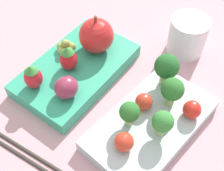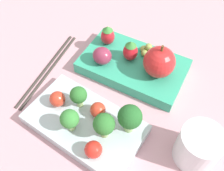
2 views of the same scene
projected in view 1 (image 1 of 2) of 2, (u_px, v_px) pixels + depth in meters
ground_plane at (110, 103)px, 0.50m from camera, size 4.00×4.00×0.00m
bento_box_savoury at (152, 123)px, 0.46m from camera, size 0.21×0.13×0.02m
bento_box_fruit at (77, 70)px, 0.53m from camera, size 0.21×0.13×0.02m
broccoli_floret_0 at (130, 113)px, 0.43m from camera, size 0.03×0.03×0.04m
broccoli_floret_1 at (172, 90)px, 0.45m from camera, size 0.03×0.03×0.05m
broccoli_floret_2 at (163, 122)px, 0.42m from camera, size 0.03×0.03×0.05m
broccoli_floret_3 at (167, 67)px, 0.47m from camera, size 0.04×0.04×0.06m
cherry_tomato_0 at (124, 142)px, 0.42m from camera, size 0.03×0.03×0.03m
cherry_tomato_1 at (192, 109)px, 0.45m from camera, size 0.03×0.03×0.03m
cherry_tomato_2 at (144, 102)px, 0.46m from camera, size 0.03×0.03×0.03m
apple at (96, 36)px, 0.52m from camera, size 0.06×0.06×0.07m
strawberry_0 at (69, 58)px, 0.50m from camera, size 0.03×0.03×0.05m
strawberry_1 at (33, 77)px, 0.47m from camera, size 0.03×0.03×0.04m
plum at (66, 87)px, 0.47m from camera, size 0.04×0.03×0.03m
grape_cluster at (66, 47)px, 0.53m from camera, size 0.03×0.03×0.02m
drinking_cup at (187, 36)px, 0.55m from camera, size 0.07×0.07×0.07m
chopsticks_pair at (50, 169)px, 0.43m from camera, size 0.04×0.21×0.01m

